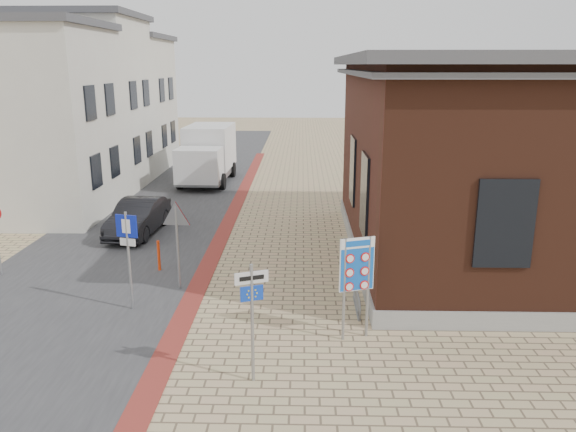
% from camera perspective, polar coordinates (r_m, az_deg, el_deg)
% --- Properties ---
extents(ground, '(120.00, 120.00, 0.00)m').
position_cam_1_polar(ground, '(13.76, -3.48, -13.05)').
color(ground, tan).
rests_on(ground, ground).
extents(road_strip, '(7.00, 60.00, 0.02)m').
position_cam_1_polar(road_strip, '(28.62, -11.98, 1.69)').
color(road_strip, '#38383A').
rests_on(road_strip, ground).
extents(curb_strip, '(0.60, 40.00, 0.02)m').
position_cam_1_polar(curb_strip, '(23.22, -6.34, -1.17)').
color(curb_strip, maroon).
rests_on(curb_strip, ground).
extents(brick_building, '(13.00, 13.00, 6.80)m').
position_cam_1_polar(brick_building, '(20.86, 23.72, 5.56)').
color(brick_building, gray).
rests_on(brick_building, ground).
extents(townhouse_near, '(7.40, 6.40, 8.30)m').
position_cam_1_polar(townhouse_near, '(27.05, -25.49, 8.74)').
color(townhouse_near, beige).
rests_on(townhouse_near, ground).
extents(townhouse_mid, '(7.40, 6.40, 9.10)m').
position_cam_1_polar(townhouse_mid, '(32.49, -20.85, 10.75)').
color(townhouse_mid, beige).
rests_on(townhouse_mid, ground).
extents(townhouse_far, '(7.40, 6.40, 8.30)m').
position_cam_1_polar(townhouse_far, '(38.13, -17.42, 10.94)').
color(townhouse_far, beige).
rests_on(townhouse_far, ground).
extents(bike_rack, '(0.08, 1.80, 0.60)m').
position_cam_1_polar(bike_rack, '(15.66, 7.01, -8.44)').
color(bike_rack, slate).
rests_on(bike_rack, ground).
extents(sedan, '(1.71, 4.24, 1.37)m').
position_cam_1_polar(sedan, '(22.91, -14.96, -0.09)').
color(sedan, black).
rests_on(sedan, ground).
extents(box_truck, '(2.74, 6.10, 3.15)m').
position_cam_1_polar(box_truck, '(32.21, -8.19, 6.27)').
color(box_truck, slate).
rests_on(box_truck, ground).
extents(border_sign, '(0.85, 0.32, 2.58)m').
position_cam_1_polar(border_sign, '(13.48, 7.00, -5.17)').
color(border_sign, gray).
rests_on(border_sign, ground).
extents(essen_sign, '(0.67, 0.29, 2.62)m').
position_cam_1_polar(essen_sign, '(11.64, -3.68, -8.95)').
color(essen_sign, gray).
rests_on(essen_sign, ground).
extents(parking_sign, '(0.60, 0.19, 2.77)m').
position_cam_1_polar(parking_sign, '(15.51, -15.97, -2.67)').
color(parking_sign, gray).
rests_on(parking_sign, ground).
extents(yield_sign, '(0.94, 0.13, 2.64)m').
position_cam_1_polar(yield_sign, '(16.61, -11.28, -0.78)').
color(yield_sign, gray).
rests_on(yield_sign, ground).
extents(bollard, '(0.11, 0.11, 1.02)m').
position_cam_1_polar(bollard, '(18.68, -12.99, -3.96)').
color(bollard, '#F13A0C').
rests_on(bollard, ground).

